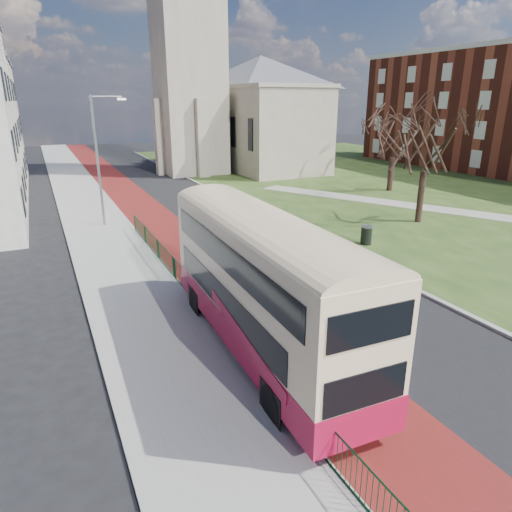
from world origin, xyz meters
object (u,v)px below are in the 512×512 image
streetlamp (100,155)px  winter_tree_far (395,131)px  winter_tree_near (429,129)px  litter_bin (366,235)px  bus (262,279)px

streetlamp → winter_tree_far: bearing=4.0°
winter_tree_near → litter_bin: (-6.40, -2.59, -5.48)m
litter_bin → winter_tree_near: bearing=22.0°
bus → winter_tree_far: (22.76, 20.18, 2.75)m
bus → litter_bin: (10.46, 7.92, -1.97)m
streetlamp → litter_bin: (12.72, -10.49, -4.02)m
streetlamp → bus: streetlamp is taller
bus → winter_tree_near: winter_tree_near is taller
streetlamp → litter_bin: bearing=-39.5°
winter_tree_far → streetlamp: bearing=-176.0°
bus → litter_bin: size_ratio=10.14×
winter_tree_near → litter_bin: winter_tree_near is taller
winter_tree_far → litter_bin: (-12.29, -12.26, -4.72)m
streetlamp → litter_bin: 16.97m
winter_tree_near → litter_bin: size_ratio=8.20×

